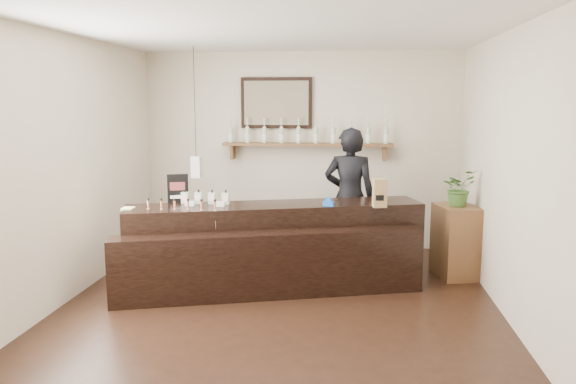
# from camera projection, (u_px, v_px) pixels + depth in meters

# --- Properties ---
(ground) EXTENTS (5.00, 5.00, 0.00)m
(ground) POSITION_uv_depth(u_px,v_px,m) (279.00, 305.00, 5.85)
(ground) COLOR black
(ground) RESTS_ON ground
(room_shell) EXTENTS (5.00, 5.00, 5.00)m
(room_shell) POSITION_uv_depth(u_px,v_px,m) (279.00, 142.00, 5.58)
(room_shell) COLOR beige
(room_shell) RESTS_ON ground
(back_wall_decor) EXTENTS (2.66, 0.96, 1.69)m
(back_wall_decor) POSITION_uv_depth(u_px,v_px,m) (289.00, 126.00, 7.92)
(back_wall_decor) COLOR brown
(back_wall_decor) RESTS_ON ground
(counter) EXTENTS (3.41, 1.82, 1.10)m
(counter) POSITION_uv_depth(u_px,v_px,m) (274.00, 249.00, 6.36)
(counter) COLOR black
(counter) RESTS_ON ground
(promo_sign) EXTENTS (0.23, 0.10, 0.33)m
(promo_sign) POSITION_uv_depth(u_px,v_px,m) (178.00, 189.00, 6.46)
(promo_sign) COLOR black
(promo_sign) RESTS_ON counter
(paper_bag) EXTENTS (0.16, 0.13, 0.32)m
(paper_bag) POSITION_uv_depth(u_px,v_px,m) (380.00, 193.00, 6.19)
(paper_bag) COLOR olive
(paper_bag) RESTS_ON counter
(tape_dispenser) EXTENTS (0.13, 0.09, 0.11)m
(tape_dispenser) POSITION_uv_depth(u_px,v_px,m) (328.00, 203.00, 6.27)
(tape_dispenser) COLOR #1851A8
(tape_dispenser) RESTS_ON counter
(side_cabinet) EXTENTS (0.56, 0.68, 0.87)m
(side_cabinet) POSITION_uv_depth(u_px,v_px,m) (456.00, 241.00, 6.77)
(side_cabinet) COLOR brown
(side_cabinet) RESTS_ON ground
(potted_plant) EXTENTS (0.52, 0.51, 0.44)m
(potted_plant) POSITION_uv_depth(u_px,v_px,m) (459.00, 188.00, 6.67)
(potted_plant) COLOR #3C6729
(potted_plant) RESTS_ON side_cabinet
(shopkeeper) EXTENTS (0.78, 0.55, 2.02)m
(shopkeeper) POSITION_uv_depth(u_px,v_px,m) (350.00, 188.00, 7.13)
(shopkeeper) COLOR black
(shopkeeper) RESTS_ON ground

